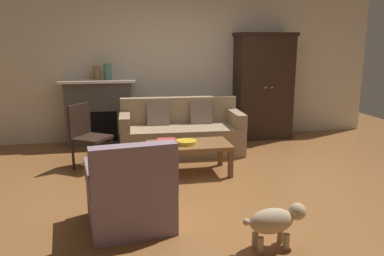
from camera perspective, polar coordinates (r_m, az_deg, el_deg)
name	(u,v)px	position (r m, az deg, el deg)	size (l,w,h in m)	color
ground_plane	(220,183)	(4.89, 4.12, -8.23)	(9.60, 9.60, 0.00)	brown
back_wall	(185,62)	(7.08, -1.11, 9.85)	(7.20, 0.10, 2.80)	silver
fireplace	(99,112)	(6.82, -13.66, 2.36)	(1.26, 0.48, 1.12)	#4C4947
armoire	(263,86)	(7.17, 10.52, 6.15)	(1.06, 0.57, 1.91)	black
couch	(181,133)	(6.15, -1.65, -0.76)	(1.95, 0.91, 0.86)	#937A5B
coffee_table	(189,147)	(5.14, -0.50, -2.89)	(1.10, 0.60, 0.42)	brown
fruit_bowl	(186,142)	(5.09, -0.85, -2.13)	(0.27, 0.27, 0.05)	gold
book_stack	(167,141)	(5.10, -3.79, -2.01)	(0.26, 0.20, 0.07)	gray
mantel_vase_bronze	(97,73)	(6.72, -13.96, 7.96)	(0.13, 0.13, 0.23)	olive
mantel_vase_jade	(108,72)	(6.71, -12.42, 8.17)	(0.13, 0.13, 0.27)	slate
armchair_near_left	(130,196)	(3.74, -9.15, -9.89)	(0.87, 0.87, 0.88)	gray
side_chair_wooden	(86,132)	(5.58, -15.42, -0.55)	(0.61, 0.61, 0.90)	black
dog	(275,221)	(3.44, 12.24, -13.37)	(0.57, 0.23, 0.39)	tan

